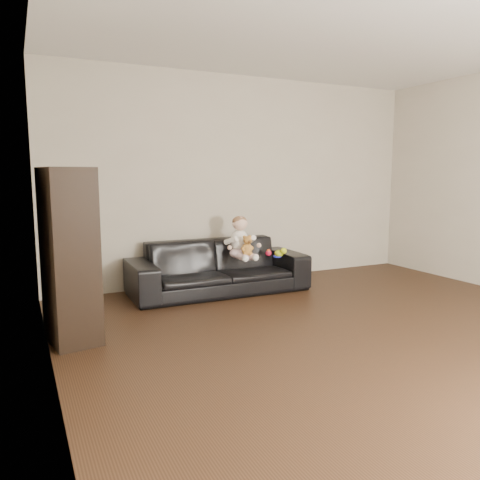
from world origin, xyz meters
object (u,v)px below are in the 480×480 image
cabinet (70,257)px  toy_rattle (268,253)px  toy_blue_disc (277,256)px  sofa (218,267)px  teddy_bear (247,246)px  toy_green (279,253)px  baby (241,240)px

cabinet → toy_rattle: cabinet is taller
cabinet → toy_blue_disc: 2.56m
cabinet → toy_blue_disc: bearing=8.8°
cabinet → toy_rattle: (2.34, 0.90, -0.28)m
sofa → toy_rattle: sofa is taller
sofa → teddy_bear: bearing=-46.8°
cabinet → toy_green: (2.43, 0.80, -0.28)m
sofa → baby: bearing=-25.1°
baby → toy_blue_disc: bearing=-18.7°
teddy_bear → toy_rattle: teddy_bear is taller
cabinet → teddy_bear: (1.97, 0.74, -0.15)m
sofa → cabinet: (-1.73, -1.00, 0.41)m
teddy_bear → toy_rattle: (0.37, 0.17, -0.14)m
sofa → cabinet: 2.04m
sofa → toy_green: (0.70, -0.20, 0.14)m
baby → toy_blue_disc: 0.50m
toy_rattle → toy_blue_disc: toy_rattle is taller
baby → sofa: bearing=146.3°
toy_rattle → toy_green: bearing=-50.5°
toy_green → sofa: bearing=163.8°
toy_green → toy_blue_disc: toy_green is taller
sofa → toy_rattle: 0.63m
teddy_bear → toy_green: (0.45, 0.06, -0.13)m
toy_green → cabinet: bearing=-161.8°
toy_green → toy_rattle: (-0.08, 0.10, -0.01)m
sofa → toy_blue_disc: 0.71m
baby → teddy_bear: 0.16m
baby → toy_blue_disc: baby is taller
baby → teddy_bear: bearing=-94.1°
toy_blue_disc → cabinet: bearing=-161.6°
teddy_bear → toy_blue_disc: bearing=15.5°
toy_blue_disc → teddy_bear: bearing=-171.3°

